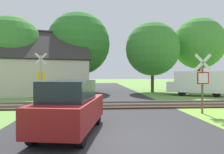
% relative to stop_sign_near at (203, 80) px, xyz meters
% --- Properties ---
extents(ground_plane, '(160.00, 160.00, 0.00)m').
position_rel_stop_sign_near_xyz_m(ground_plane, '(-4.79, -3.98, -1.71)').
color(ground_plane, '#6B9942').
extents(road_asphalt, '(8.03, 80.00, 0.01)m').
position_rel_stop_sign_near_xyz_m(road_asphalt, '(-4.79, -1.98, -1.70)').
color(road_asphalt, '#2D2D30').
rests_on(road_asphalt, ground).
extents(rail_track, '(60.00, 2.60, 0.22)m').
position_rel_stop_sign_near_xyz_m(rail_track, '(-4.79, 2.90, -1.65)').
color(rail_track, '#422D1E').
rests_on(rail_track, ground).
extents(stop_sign_near, '(0.88, 0.15, 3.02)m').
position_rel_stop_sign_near_xyz_m(stop_sign_near, '(0.00, 0.00, 0.00)').
color(stop_sign_near, brown).
rests_on(stop_sign_near, ground).
extents(crossing_sign_far, '(0.87, 0.21, 3.57)m').
position_rel_stop_sign_near_xyz_m(crossing_sign_far, '(-9.41, 5.77, 0.30)').
color(crossing_sign_far, '#9E9EA5').
rests_on(crossing_sign_far, ground).
extents(house, '(9.51, 8.76, 6.42)m').
position_rel_stop_sign_near_xyz_m(house, '(-10.50, 11.96, 0.23)').
color(house, beige).
rests_on(house, ground).
extents(tree_right, '(5.95, 5.95, 7.76)m').
position_rel_stop_sign_near_xyz_m(tree_right, '(0.90, 13.15, 3.07)').
color(tree_right, '#513823').
rests_on(tree_right, ground).
extents(tree_center, '(7.13, 7.13, 9.04)m').
position_rel_stop_sign_near_xyz_m(tree_center, '(-7.32, 14.49, 3.76)').
color(tree_center, '#513823').
rests_on(tree_center, ground).
extents(tree_left, '(6.34, 6.34, 7.76)m').
position_rel_stop_sign_near_xyz_m(tree_left, '(-13.73, 11.78, 2.88)').
color(tree_left, '#513823').
rests_on(tree_left, ground).
extents(tree_far, '(6.09, 6.09, 8.72)m').
position_rel_stop_sign_near_xyz_m(tree_far, '(6.92, 14.62, 3.95)').
color(tree_far, '#513823').
rests_on(tree_far, ground).
extents(mail_truck, '(5.19, 3.97, 2.24)m').
position_rel_stop_sign_near_xyz_m(mail_truck, '(3.91, 8.74, -0.47)').
color(mail_truck, white).
rests_on(mail_truck, ground).
extents(parked_car, '(2.30, 4.22, 1.78)m').
position_rel_stop_sign_near_xyz_m(parked_car, '(-6.24, -3.23, -0.81)').
color(parked_car, maroon).
rests_on(parked_car, ground).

